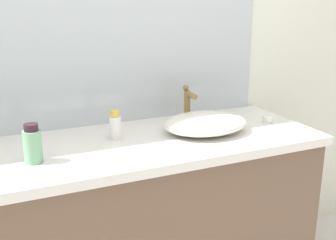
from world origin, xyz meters
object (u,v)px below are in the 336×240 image
object	(u,v)px
candle_jar	(267,119)
perfume_bottle	(33,145)
sink_basin	(205,123)
lotion_bottle	(115,126)

from	to	relation	value
candle_jar	perfume_bottle	bearing A→B (deg)	-176.37
sink_basin	lotion_bottle	world-z (taller)	lotion_bottle
sink_basin	candle_jar	distance (m)	0.35
sink_basin	candle_jar	bearing A→B (deg)	1.70
sink_basin	perfume_bottle	bearing A→B (deg)	-175.47
lotion_bottle	candle_jar	bearing A→B (deg)	-4.87
lotion_bottle	candle_jar	distance (m)	0.74
candle_jar	lotion_bottle	bearing A→B (deg)	175.13
perfume_bottle	lotion_bottle	bearing A→B (deg)	20.65
sink_basin	lotion_bottle	bearing A→B (deg)	169.42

